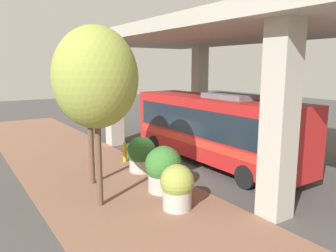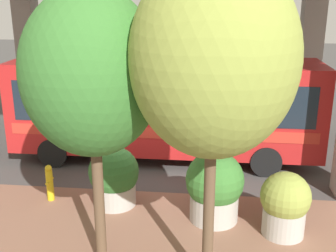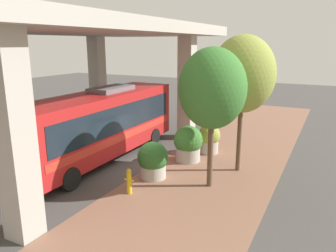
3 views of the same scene
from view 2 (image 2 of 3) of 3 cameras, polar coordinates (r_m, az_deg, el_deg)
ground_plane at (r=12.73m, az=-4.44°, el=-8.85°), size 80.00×80.00×0.00m
sidewalk_strip at (r=10.19m, az=-7.63°, el=-16.27°), size 6.00×40.00×0.02m
bus at (r=14.57m, az=-0.40°, el=3.09°), size 2.75×10.47×3.71m
fire_hydrant at (r=12.42m, az=-15.73°, el=-7.41°), size 0.41×0.20×1.09m
planter_front at (r=10.91m, az=6.33°, el=-8.21°), size 1.49×1.49×1.87m
planter_middle at (r=10.63m, az=15.56°, el=-10.14°), size 1.20×1.20×1.63m
planter_back at (r=11.73m, az=-7.32°, el=-6.89°), size 1.38×1.38×1.69m
street_tree_near at (r=8.23m, az=-10.27°, el=6.94°), size 2.73×2.73×5.84m
street_tree_far at (r=7.24m, az=6.22°, el=8.94°), size 2.90×2.90×6.35m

